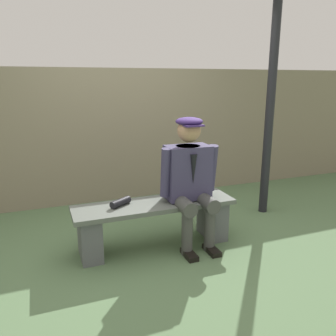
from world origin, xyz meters
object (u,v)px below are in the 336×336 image
(lamp_post, at_px, (273,71))
(rolled_magazine, at_px, (121,202))
(bench, at_px, (155,219))
(seated_man, at_px, (190,176))

(lamp_post, bearing_deg, rolled_magazine, 10.71)
(bench, height_order, seated_man, seated_man)
(rolled_magazine, distance_m, lamp_post, 2.39)
(bench, xyz_separation_m, seated_man, (-0.36, 0.06, 0.44))
(seated_man, xyz_separation_m, lamp_post, (-1.28, -0.48, 1.04))
(seated_man, bearing_deg, bench, -9.35)
(rolled_magazine, relative_size, lamp_post, 0.08)
(bench, height_order, rolled_magazine, rolled_magazine)
(rolled_magazine, height_order, lamp_post, lamp_post)
(seated_man, relative_size, lamp_post, 0.44)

